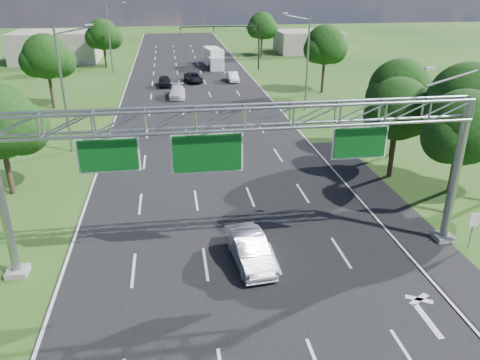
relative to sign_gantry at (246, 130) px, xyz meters
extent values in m
plane|color=#1E4C16|center=(-0.33, 18.00, -6.89)|extent=(220.00, 220.00, 0.00)
cube|color=black|center=(-0.33, 18.00, -6.89)|extent=(18.00, 180.00, 0.02)
cube|color=black|center=(9.87, 2.00, -6.89)|extent=(3.00, 30.00, 0.02)
cube|color=gray|center=(11.17, 0.00, -6.74)|extent=(1.00, 1.00, 0.30)
cylinder|color=gray|center=(11.17, 0.00, -2.89)|extent=(0.44, 0.44, 8.00)
cube|color=gray|center=(-11.33, 0.00, -6.74)|extent=(1.00, 1.00, 0.30)
cylinder|color=gray|center=(-11.33, 0.00, -2.89)|extent=(0.40, 0.40, 8.00)
cylinder|color=gray|center=(9.97, 0.00, 2.11)|extent=(2.54, 0.12, 0.79)
cube|color=beige|center=(8.77, 0.00, 2.61)|extent=(0.50, 0.22, 0.12)
cube|color=white|center=(-6.33, -0.02, -0.89)|extent=(2.80, 0.05, 1.70)
cube|color=#094B16|center=(-6.33, -0.08, -0.89)|extent=(2.62, 0.05, 1.52)
cube|color=white|center=(-1.83, -0.02, -1.04)|extent=(3.40, 0.05, 2.00)
cube|color=#094B16|center=(-1.83, -0.08, -1.04)|extent=(3.22, 0.05, 1.82)
cube|color=white|center=(5.67, -0.02, -0.89)|extent=(2.80, 0.05, 1.70)
cube|color=#094B16|center=(5.67, -0.08, -0.89)|extent=(2.62, 0.05, 1.52)
cylinder|color=gray|center=(12.07, -1.00, -5.89)|extent=(0.06, 0.06, 2.00)
cube|color=white|center=(12.07, -1.03, -5.19)|extent=(0.60, 0.04, 0.80)
cylinder|color=black|center=(10.67, 53.00, -3.39)|extent=(0.24, 0.24, 7.00)
cylinder|color=black|center=(4.67, 53.00, -0.29)|extent=(12.00, 0.18, 0.18)
imported|color=black|center=(-1.33, 53.00, -0.84)|extent=(0.18, 0.22, 1.10)
imported|color=black|center=(3.67, 53.00, -0.84)|extent=(0.18, 0.22, 1.10)
imported|color=black|center=(8.67, 53.00, -0.84)|extent=(0.18, 0.22, 1.10)
cylinder|color=gray|center=(-11.83, 18.00, -1.89)|extent=(0.20, 0.20, 10.00)
cylinder|color=gray|center=(-10.53, 18.00, 2.81)|extent=(2.78, 0.12, 0.60)
cube|color=beige|center=(-9.23, 18.00, 3.21)|extent=(0.55, 0.22, 0.12)
cylinder|color=gray|center=(-11.83, 53.00, -1.89)|extent=(0.20, 0.20, 10.00)
cylinder|color=gray|center=(-10.53, 53.00, 2.81)|extent=(2.78, 0.12, 0.60)
cube|color=beige|center=(-9.23, 53.00, 3.21)|extent=(0.55, 0.22, 0.12)
cylinder|color=gray|center=(11.17, 28.00, -1.89)|extent=(0.20, 0.20, 10.00)
cylinder|color=gray|center=(9.87, 28.00, 2.81)|extent=(2.78, 0.12, 0.60)
cube|color=beige|center=(8.57, 28.00, 3.21)|extent=(0.55, 0.22, 0.12)
cylinder|color=#2D2116|center=(13.17, 3.00, -5.02)|extent=(0.36, 0.36, 3.74)
sphere|color=black|center=(13.17, 3.00, -1.39)|extent=(4.40, 4.40, 4.40)
sphere|color=black|center=(14.27, 3.40, -1.94)|extent=(3.30, 3.30, 3.30)
sphere|color=black|center=(12.18, 2.70, -1.83)|extent=(3.08, 3.08, 3.08)
cylinder|color=#2D2116|center=(15.17, 6.00, -4.80)|extent=(0.36, 0.36, 4.18)
sphere|color=black|center=(15.17, 6.00, -0.71)|extent=(5.00, 5.00, 5.00)
sphere|color=black|center=(16.42, 6.40, -1.34)|extent=(3.75, 3.75, 3.75)
sphere|color=black|center=(14.04, 5.70, -1.21)|extent=(3.50, 3.50, 3.50)
cylinder|color=#2D2116|center=(12.17, 9.00, -5.24)|extent=(0.36, 0.36, 3.30)
sphere|color=black|center=(12.17, 9.00, -1.83)|extent=(4.40, 4.40, 4.40)
sphere|color=black|center=(13.27, 9.40, -2.38)|extent=(3.30, 3.30, 3.30)
sphere|color=black|center=(11.18, 8.70, -2.27)|extent=(3.08, 3.08, 3.08)
cylinder|color=#2D2116|center=(14.17, 13.00, -5.13)|extent=(0.36, 0.36, 3.52)
sphere|color=black|center=(14.17, 13.00, -1.45)|extent=(4.80, 4.80, 4.80)
sphere|color=black|center=(15.37, 13.40, -2.05)|extent=(3.60, 3.60, 3.60)
sphere|color=black|center=(13.09, 12.70, -1.93)|extent=(3.36, 3.36, 3.36)
cylinder|color=#2D2116|center=(-14.33, 10.00, -5.35)|extent=(0.36, 0.36, 3.08)
sphere|color=black|center=(-13.13, 10.40, -2.49)|extent=(3.60, 3.60, 3.60)
cylinder|color=#2D2116|center=(-16.33, 33.00, -5.02)|extent=(0.36, 0.36, 3.74)
sphere|color=black|center=(-16.33, 33.00, -1.23)|extent=(4.80, 4.80, 4.80)
sphere|color=black|center=(-15.13, 33.40, -1.83)|extent=(3.60, 3.60, 3.60)
sphere|color=black|center=(-17.41, 32.70, -1.71)|extent=(3.36, 3.36, 3.36)
cylinder|color=#2D2116|center=(-13.33, 58.00, -5.24)|extent=(0.36, 0.36, 3.30)
sphere|color=black|center=(-13.33, 58.00, -1.67)|extent=(4.80, 4.80, 4.80)
sphere|color=black|center=(-12.13, 58.40, -2.27)|extent=(3.60, 3.60, 3.60)
sphere|color=black|center=(-14.41, 57.70, -2.15)|extent=(3.36, 3.36, 3.36)
cylinder|color=#2D2116|center=(15.67, 36.00, -4.91)|extent=(0.36, 0.36, 3.96)
sphere|color=black|center=(15.67, 36.00, -1.01)|extent=(4.80, 4.80, 4.80)
sphere|color=black|center=(16.87, 36.40, -1.61)|extent=(3.60, 3.60, 3.60)
sphere|color=black|center=(14.59, 35.70, -1.49)|extent=(3.36, 3.36, 3.36)
cylinder|color=#2D2116|center=(13.67, 66.00, -5.13)|extent=(0.36, 0.36, 3.52)
sphere|color=black|center=(13.67, 66.00, -1.45)|extent=(4.80, 4.80, 4.80)
sphere|color=black|center=(14.87, 66.40, -2.05)|extent=(3.60, 3.60, 3.60)
sphere|color=black|center=(12.59, 65.70, -1.93)|extent=(3.36, 3.36, 3.36)
cube|color=gray|center=(-22.33, 66.00, -4.39)|extent=(14.00, 10.00, 5.00)
cube|color=gray|center=(23.67, 70.00, -4.89)|extent=(12.00, 9.00, 4.00)
imported|color=silver|center=(0.13, -0.65, -6.14)|extent=(2.08, 4.73, 1.51)
imported|color=white|center=(-2.56, 36.05, -6.21)|extent=(2.08, 4.76, 1.36)
imported|color=black|center=(-0.07, 44.80, -6.27)|extent=(2.63, 4.72, 1.25)
imported|color=black|center=(-4.02, 42.67, -6.21)|extent=(1.82, 4.08, 1.36)
imported|color=white|center=(5.42, 44.56, -6.25)|extent=(1.36, 3.88, 1.28)
cube|color=white|center=(3.93, 56.98, -5.37)|extent=(2.96, 5.80, 2.77)
cube|color=silver|center=(3.93, 53.10, -5.88)|extent=(2.38, 2.31, 2.03)
cylinder|color=black|center=(2.91, 53.29, -6.43)|extent=(0.32, 0.92, 0.92)
cylinder|color=black|center=(4.94, 53.29, -6.43)|extent=(0.32, 0.92, 0.92)
cylinder|color=black|center=(2.91, 58.83, -6.43)|extent=(0.32, 0.92, 0.92)
cylinder|color=black|center=(4.94, 58.83, -6.43)|extent=(0.32, 0.92, 0.92)
camera|label=1|loc=(-3.39, -20.66, 6.53)|focal=35.00mm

